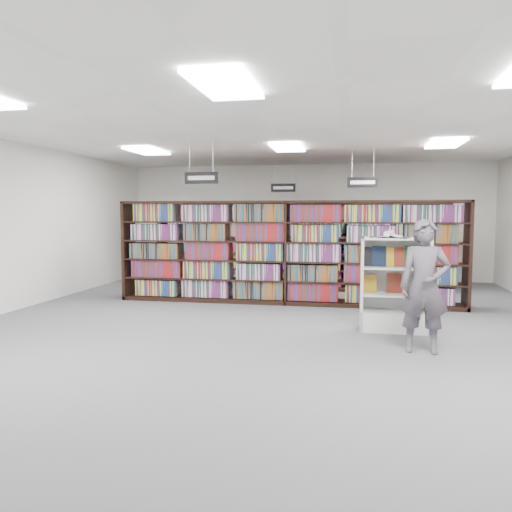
% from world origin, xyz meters
% --- Properties ---
extents(floor, '(12.00, 12.00, 0.00)m').
position_xyz_m(floor, '(0.00, 0.00, 0.00)').
color(floor, '#47484C').
rests_on(floor, ground).
extents(ceiling, '(10.00, 12.00, 0.10)m').
position_xyz_m(ceiling, '(0.00, 0.00, 3.20)').
color(ceiling, white).
rests_on(ceiling, wall_back).
extents(wall_back, '(10.00, 0.10, 3.20)m').
position_xyz_m(wall_back, '(0.00, 6.00, 1.60)').
color(wall_back, silver).
rests_on(wall_back, ground).
extents(wall_front, '(10.00, 0.10, 3.20)m').
position_xyz_m(wall_front, '(0.00, -6.00, 1.60)').
color(wall_front, silver).
rests_on(wall_front, ground).
extents(wall_left, '(0.10, 12.00, 3.20)m').
position_xyz_m(wall_left, '(-5.00, 0.00, 1.60)').
color(wall_left, silver).
rests_on(wall_left, ground).
extents(bookshelf_row_near, '(7.00, 0.60, 2.10)m').
position_xyz_m(bookshelf_row_near, '(0.00, 2.00, 1.05)').
color(bookshelf_row_near, black).
rests_on(bookshelf_row_near, floor).
extents(bookshelf_row_mid, '(7.00, 0.60, 2.10)m').
position_xyz_m(bookshelf_row_mid, '(0.00, 4.00, 1.05)').
color(bookshelf_row_mid, black).
rests_on(bookshelf_row_mid, floor).
extents(bookshelf_row_far, '(7.00, 0.60, 2.10)m').
position_xyz_m(bookshelf_row_far, '(0.00, 5.70, 1.05)').
color(bookshelf_row_far, black).
rests_on(bookshelf_row_far, floor).
extents(aisle_sign_left, '(0.65, 0.02, 0.80)m').
position_xyz_m(aisle_sign_left, '(-1.50, 1.00, 2.53)').
color(aisle_sign_left, '#B2B2B7').
rests_on(aisle_sign_left, ceiling).
extents(aisle_sign_right, '(0.65, 0.02, 0.80)m').
position_xyz_m(aisle_sign_right, '(1.50, 3.00, 2.53)').
color(aisle_sign_right, '#B2B2B7').
rests_on(aisle_sign_right, ceiling).
extents(aisle_sign_center, '(0.65, 0.02, 0.80)m').
position_xyz_m(aisle_sign_center, '(-0.50, 5.00, 2.53)').
color(aisle_sign_center, '#B2B2B7').
rests_on(aisle_sign_center, ceiling).
extents(troffer_front_center, '(0.60, 1.20, 0.04)m').
position_xyz_m(troffer_front_center, '(0.00, -3.00, 3.16)').
color(troffer_front_center, white).
rests_on(troffer_front_center, ceiling).
extents(troffer_back_left, '(0.60, 1.20, 0.04)m').
position_xyz_m(troffer_back_left, '(-3.00, 2.00, 3.16)').
color(troffer_back_left, white).
rests_on(troffer_back_left, ceiling).
extents(troffer_back_center, '(0.60, 1.20, 0.04)m').
position_xyz_m(troffer_back_center, '(0.00, 2.00, 3.16)').
color(troffer_back_center, white).
rests_on(troffer_back_center, ceiling).
extents(troffer_back_right, '(0.60, 1.20, 0.04)m').
position_xyz_m(troffer_back_right, '(3.00, 2.00, 3.16)').
color(troffer_back_right, white).
rests_on(troffer_back_right, ceiling).
extents(endcap_display, '(1.05, 0.53, 1.47)m').
position_xyz_m(endcap_display, '(1.97, -0.01, 0.49)').
color(endcap_display, white).
rests_on(endcap_display, floor).
extents(open_book, '(0.65, 0.50, 0.13)m').
position_xyz_m(open_book, '(1.88, -0.08, 1.50)').
color(open_book, black).
rests_on(open_book, endcap_display).
extents(shopper, '(0.67, 0.47, 1.77)m').
position_xyz_m(shopper, '(2.25, -1.23, 0.89)').
color(shopper, '#4F4954').
rests_on(shopper, floor).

